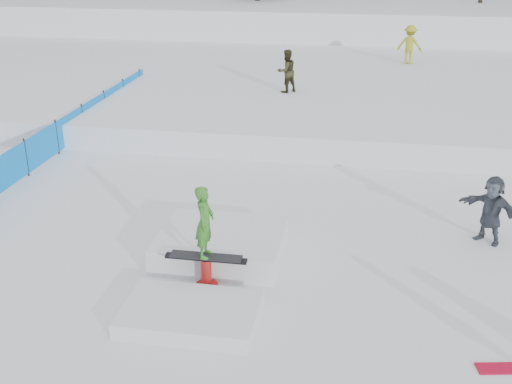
% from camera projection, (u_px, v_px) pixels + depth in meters
% --- Properties ---
extents(ground, '(120.00, 120.00, 0.00)m').
position_uv_depth(ground, '(214.00, 279.00, 12.83)').
color(ground, white).
extents(snow_berm, '(60.00, 14.00, 2.40)m').
position_uv_depth(snow_berm, '(325.00, 19.00, 39.67)').
color(snow_berm, white).
rests_on(snow_berm, ground).
extents(snow_midrise, '(50.00, 18.00, 0.80)m').
position_uv_depth(snow_midrise, '(301.00, 82.00, 27.24)').
color(snow_midrise, white).
rests_on(snow_midrise, ground).
extents(safety_fence, '(0.05, 16.00, 1.10)m').
position_uv_depth(safety_fence, '(57.00, 137.00, 19.65)').
color(safety_fence, '#0B7AE2').
rests_on(safety_fence, ground).
extents(walker_olive, '(0.97, 0.95, 1.57)m').
position_uv_depth(walker_olive, '(287.00, 71.00, 23.65)').
color(walker_olive, '#2E2C17').
rests_on(walker_olive, snow_midrise).
extents(walker_ygreen, '(1.23, 0.90, 1.70)m').
position_uv_depth(walker_ygreen, '(410.00, 45.00, 28.57)').
color(walker_ygreen, '#A6AB20').
rests_on(walker_ygreen, snow_midrise).
extents(spectator_dark, '(1.42, 1.24, 1.55)m').
position_uv_depth(spectator_dark, '(491.00, 210.00, 14.07)').
color(spectator_dark, '#3F4652').
rests_on(spectator_dark, ground).
extents(jib_rail_feature, '(2.60, 4.40, 2.11)m').
position_uv_depth(jib_rail_feature, '(213.00, 259.00, 12.96)').
color(jib_rail_feature, white).
rests_on(jib_rail_feature, ground).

